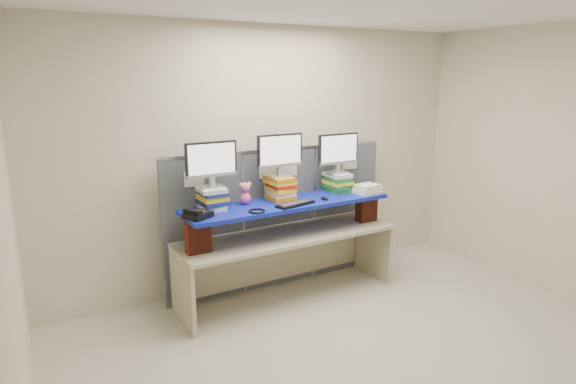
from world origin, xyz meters
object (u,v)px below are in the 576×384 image
monitor_right (338,151)px  desk_phone (197,214)px  monitor_center (280,153)px  keyboard (295,204)px  desk (288,247)px  monitor_left (211,162)px  blue_board (288,204)px

monitor_right → desk_phone: size_ratio=1.76×
monitor_center → desk_phone: 1.08m
monitor_center → keyboard: 0.54m
desk → keyboard: bearing=-91.5°
monitor_left → monitor_right: (1.45, 0.03, -0.01)m
keyboard → monitor_center: bearing=82.4°
monitor_center → monitor_right: bearing=-0.0°
blue_board → keyboard: keyboard is taller
desk → monitor_left: (-0.76, 0.10, 0.94)m
monitor_left → monitor_center: 0.73m
blue_board → monitor_left: (-0.76, 0.10, 0.48)m
blue_board → desk_phone: desk_phone is taller
blue_board → desk_phone: (-0.98, -0.11, 0.05)m
monitor_center → blue_board: bearing=-78.2°
desk → monitor_right: bearing=9.7°
monitor_left → monitor_right: size_ratio=1.00×
blue_board → keyboard: 0.15m
keyboard → monitor_left: bearing=148.3°
monitor_left → desk_phone: size_ratio=1.76×
monitor_center → keyboard: size_ratio=1.15×
desk → blue_board: size_ratio=1.08×
monitor_left → desk: bearing=-8.9°
monitor_right → desk_phone: (-1.67, -0.24, -0.41)m
desk → keyboard: size_ratio=5.33×
blue_board → monitor_left: monitor_left is taller
monitor_right → desk_phone: 1.74m
keyboard → desk_phone: 0.98m
blue_board → monitor_left: size_ratio=4.32×
blue_board → monitor_left: 0.90m
keyboard → desk: bearing=76.5°
desk → monitor_center: bearing=101.8°
desk → desk_phone: size_ratio=8.21×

